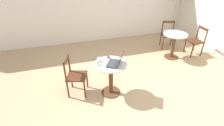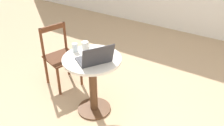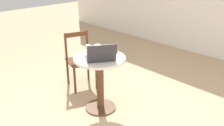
{
  "view_description": "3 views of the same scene",
  "coord_description": "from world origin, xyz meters",
  "views": [
    {
      "loc": [
        -1.2,
        -2.55,
        2.53
      ],
      "look_at": [
        -0.33,
        0.36,
        0.7
      ],
      "focal_mm": 28.0,
      "sensor_mm": 36.0,
      "label": 1
    },
    {
      "loc": [
        1.1,
        -1.59,
        2.11
      ],
      "look_at": [
        -0.23,
        0.48,
        0.62
      ],
      "focal_mm": 40.0,
      "sensor_mm": 36.0,
      "label": 2
    },
    {
      "loc": [
        1.82,
        -1.61,
        1.88
      ],
      "look_at": [
        -0.36,
        0.5,
        0.6
      ],
      "focal_mm": 40.0,
      "sensor_mm": 36.0,
      "label": 3
    }
  ],
  "objects": [
    {
      "name": "cafe_table_near",
      "position": [
        -0.37,
        0.29,
        0.52
      ],
      "size": [
        0.66,
        0.66,
        0.74
      ],
      "color": "#51331E",
      "rests_on": "ground_plane"
    },
    {
      "name": "chair_near_left",
      "position": [
        -1.09,
        0.52,
        0.43
      ],
      "size": [
        0.5,
        0.5,
        0.84
      ],
      "color": "#562D19",
      "rests_on": "ground_plane"
    },
    {
      "name": "laptop",
      "position": [
        -0.29,
        0.24,
        0.79
      ],
      "size": [
        0.43,
        0.45,
        0.24
      ],
      "color": "#2D2D33",
      "rests_on": "cafe_table_near"
    },
    {
      "name": "mouse",
      "position": [
        -0.35,
        0.54,
        0.76
      ],
      "size": [
        0.06,
        0.1,
        0.03
      ],
      "color": "#2D2D33",
      "rests_on": "cafe_table_near"
    },
    {
      "name": "mug",
      "position": [
        -0.57,
        0.43,
        0.78
      ],
      "size": [
        0.12,
        0.08,
        0.08
      ],
      "color": "silver",
      "rests_on": "cafe_table_near"
    },
    {
      "name": "drinking_glass",
      "position": [
        -0.62,
        0.31,
        0.79
      ],
      "size": [
        0.06,
        0.06,
        0.1
      ],
      "color": "silver",
      "rests_on": "cafe_table_near"
    }
  ]
}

